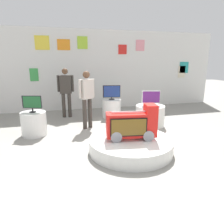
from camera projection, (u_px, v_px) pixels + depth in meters
The scene contains 12 objects.
ground_plane at pixel (128, 152), 4.34m from camera, with size 30.00×30.00×0.00m, color gray.
back_wall_display at pixel (93, 70), 8.08m from camera, with size 10.66×0.13×3.12m.
main_display_pedestal at pixel (131, 145), 4.37m from camera, with size 1.80×1.80×0.28m, color silver.
novelty_firetruck_tv at pixel (132, 125), 4.25m from camera, with size 1.09×0.52×0.75m.
display_pedestal_left_rear at pixel (112, 108), 7.03m from camera, with size 0.65×0.65×0.63m, color silver.
tv_on_left_rear at pixel (112, 92), 6.89m from camera, with size 0.60×0.21×0.49m.
display_pedestal_center_rear at pixel (34, 124), 5.29m from camera, with size 0.64×0.64×0.63m, color silver.
tv_on_center_rear at pixel (32, 103), 5.15m from camera, with size 0.48×0.19×0.43m.
display_pedestal_right_rear at pixel (150, 116), 6.06m from camera, with size 0.86×0.86×0.63m, color silver.
tv_on_right_rear at pixel (151, 98), 5.92m from camera, with size 0.54×0.23×0.45m.
shopper_browsing_near_truck at pixel (87, 95), 5.70m from camera, with size 0.48×0.37×1.65m.
shopper_browsing_rear at pixel (66, 89), 6.87m from camera, with size 0.56×0.25×1.69m.
Camera 1 is at (-1.33, -3.78, 1.90)m, focal length 32.23 mm.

